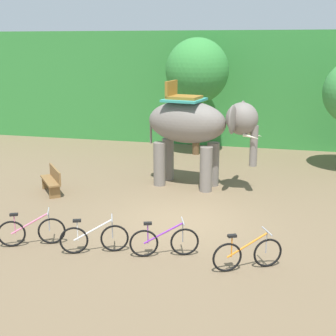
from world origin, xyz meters
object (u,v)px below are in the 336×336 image
(bike_purple, at_px, (164,242))
(bike_orange, at_px, (248,254))
(bike_white, at_px, (94,238))
(tree_center, at_px, (197,71))
(elephant, at_px, (195,127))
(wooden_bench, at_px, (52,180))
(bike_pink, at_px, (31,231))

(bike_purple, height_order, bike_orange, same)
(bike_purple, bearing_deg, bike_orange, -5.86)
(bike_white, height_order, bike_orange, same)
(tree_center, relative_size, bike_white, 3.29)
(tree_center, xyz_separation_m, bike_white, (-0.63, -10.89, -3.44))
(bike_white, distance_m, bike_purple, 1.75)
(elephant, bearing_deg, bike_purple, -87.21)
(bike_white, relative_size, wooden_bench, 1.14)
(bike_white, bearing_deg, wooden_bench, 128.49)
(bike_white, bearing_deg, bike_orange, 0.15)
(tree_center, relative_size, bike_pink, 3.35)
(elephant, xyz_separation_m, wooden_bench, (-4.68, -1.92, -1.72))
(bike_pink, relative_size, bike_orange, 1.02)
(bike_pink, height_order, bike_purple, same)
(bike_pink, xyz_separation_m, bike_purple, (3.48, 0.19, 0.00))
(bike_purple, bearing_deg, bike_white, -172.85)
(bike_white, distance_m, wooden_bench, 5.19)
(bike_purple, bearing_deg, elephant, 92.79)
(tree_center, xyz_separation_m, bike_orange, (3.14, -10.88, -3.44))
(bike_white, height_order, bike_purple, same)
(tree_center, height_order, bike_orange, tree_center)
(bike_purple, distance_m, wooden_bench, 6.28)
(tree_center, height_order, wooden_bench, tree_center)
(bike_pink, relative_size, bike_purple, 0.97)
(wooden_bench, bearing_deg, bike_pink, -69.72)
(tree_center, relative_size, wooden_bench, 3.74)
(elephant, relative_size, bike_orange, 2.74)
(elephant, height_order, bike_orange, elephant)
(elephant, height_order, bike_white, elephant)
(tree_center, xyz_separation_m, wooden_bench, (-3.86, -6.83, -3.35))
(tree_center, xyz_separation_m, bike_purple, (1.11, -10.67, -3.44))
(elephant, bearing_deg, bike_pink, -118.23)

